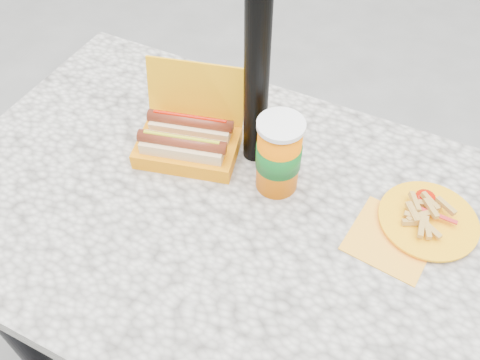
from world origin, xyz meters
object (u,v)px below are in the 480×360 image
at_px(umbrella_pole, 259,13).
at_px(hotdog_box, 188,139).
at_px(fries_plate, 424,220).
at_px(soda_cup, 279,155).

distance_m(umbrella_pole, hotdog_box, 0.34).
relative_size(hotdog_box, fries_plate, 1.00).
height_order(fries_plate, soda_cup, soda_cup).
height_order(umbrella_pole, hotdog_box, umbrella_pole).
bearing_deg(hotdog_box, umbrella_pole, 9.29).
distance_m(umbrella_pole, fries_plate, 0.51).
height_order(umbrella_pole, fries_plate, umbrella_pole).
distance_m(hotdog_box, fries_plate, 0.52).
bearing_deg(soda_cup, hotdog_box, 179.58).
relative_size(fries_plate, soda_cup, 1.44).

